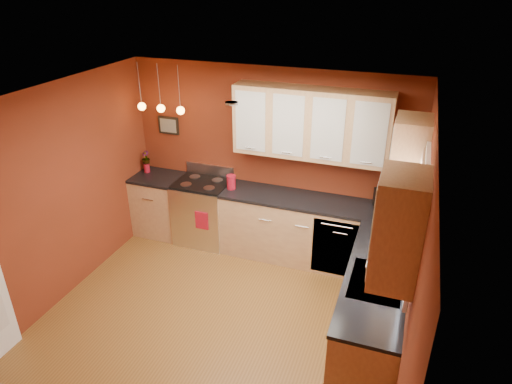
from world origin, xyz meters
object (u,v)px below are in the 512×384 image
(soap_pump, at_px, (384,291))
(gas_range, at_px, (203,211))
(coffee_maker, at_px, (380,199))
(red_canister, at_px, (231,182))
(sink, at_px, (376,283))

(soap_pump, bearing_deg, gas_range, 147.37)
(coffee_maker, bearing_deg, soap_pump, -96.88)
(gas_range, bearing_deg, soap_pump, -32.63)
(red_canister, bearing_deg, soap_pump, -37.33)
(soap_pump, bearing_deg, coffee_maker, 97.07)
(coffee_maker, relative_size, soap_pump, 1.47)
(gas_range, distance_m, sink, 3.05)
(sink, distance_m, soap_pump, 0.27)
(sink, distance_m, red_canister, 2.61)
(gas_range, distance_m, red_canister, 0.73)
(gas_range, relative_size, red_canister, 5.58)
(coffee_maker, bearing_deg, gas_range, 168.64)
(gas_range, bearing_deg, red_canister, -3.23)
(sink, height_order, red_canister, sink)
(soap_pump, bearing_deg, red_canister, 142.67)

